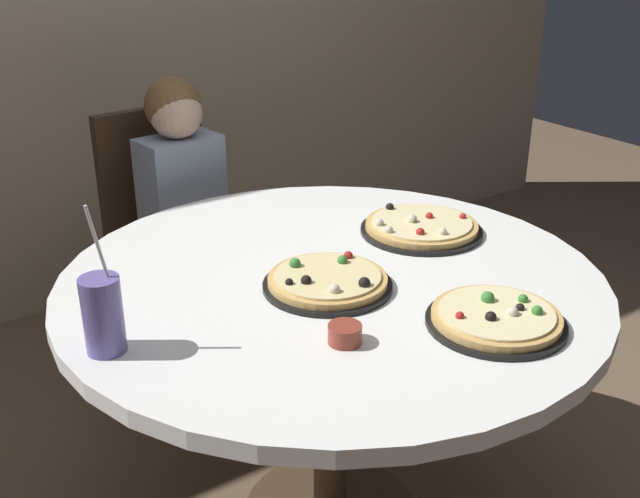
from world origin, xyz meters
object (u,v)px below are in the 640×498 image
at_px(soda_cup, 103,314).
at_px(sauce_bowl, 345,334).
at_px(pizza_pepperoni, 496,318).
at_px(diner_child, 198,259).
at_px(dining_table, 331,307).
at_px(pizza_veggie, 328,281).
at_px(pizza_cheese, 421,227).
at_px(chair_wooden, 170,230).

xyz_separation_m(soda_cup, sauce_bowl, (0.41, -0.24, -0.06)).
relative_size(pizza_pepperoni, soda_cup, 0.97).
bearing_deg(diner_child, sauce_bowl, -98.65).
height_order(diner_child, soda_cup, diner_child).
distance_m(dining_table, sauce_bowl, 0.34).
bearing_deg(soda_cup, pizza_pepperoni, -26.26).
height_order(diner_child, sauce_bowl, diner_child).
height_order(pizza_veggie, soda_cup, soda_cup).
bearing_deg(sauce_bowl, dining_table, 60.56).
bearing_deg(diner_child, pizza_cheese, -64.46).
bearing_deg(pizza_pepperoni, dining_table, 110.98).
bearing_deg(chair_wooden, dining_table, -89.38).
distance_m(pizza_cheese, sauce_bowl, 0.63).
bearing_deg(dining_table, sauce_bowl, -119.44).
bearing_deg(chair_wooden, diner_child, -83.83).
bearing_deg(pizza_cheese, diner_child, 115.54).
height_order(chair_wooden, pizza_pepperoni, chair_wooden).
bearing_deg(soda_cup, sauce_bowl, -29.92).
xyz_separation_m(diner_child, sauce_bowl, (-0.17, -1.09, 0.29)).
bearing_deg(sauce_bowl, diner_child, 81.35).
distance_m(dining_table, pizza_veggie, 0.12).
xyz_separation_m(pizza_pepperoni, sauce_bowl, (-0.31, 0.12, 0.00)).
xyz_separation_m(pizza_veggie, sauce_bowl, (-0.11, -0.23, 0.00)).
bearing_deg(pizza_cheese, soda_cup, -172.28).
bearing_deg(diner_child, pizza_pepperoni, -83.25).
relative_size(chair_wooden, pizza_cheese, 2.85).
relative_size(dining_table, pizza_cheese, 3.96).
xyz_separation_m(pizza_cheese, soda_cup, (-0.92, -0.13, 0.06)).
height_order(dining_table, sauce_bowl, sauce_bowl).
height_order(chair_wooden, soda_cup, soda_cup).
distance_m(dining_table, soda_cup, 0.60).
distance_m(diner_child, soda_cup, 1.09).
bearing_deg(pizza_cheese, dining_table, -166.47).
bearing_deg(pizza_pepperoni, soda_cup, 153.74).
bearing_deg(pizza_pepperoni, chair_wooden, 96.68).
relative_size(diner_child, pizza_cheese, 3.25).
relative_size(dining_table, pizza_pepperoni, 4.43).
height_order(dining_table, pizza_cheese, pizza_cheese).
bearing_deg(sauce_bowl, pizza_pepperoni, -20.98).
bearing_deg(soda_cup, chair_wooden, 61.57).
xyz_separation_m(chair_wooden, pizza_veggie, (-0.04, -1.04, 0.24)).
xyz_separation_m(chair_wooden, sauce_bowl, (-0.15, -1.27, 0.24)).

